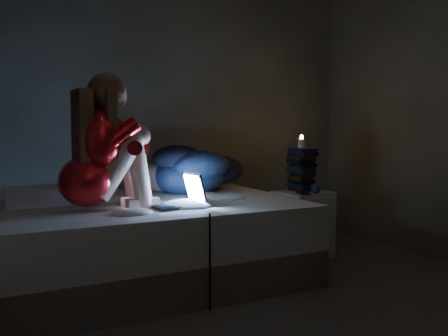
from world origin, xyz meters
TOP-DOWN VIEW (x-y plane):
  - floor at (0.00, 0.00)m, footprint 3.60×3.80m
  - wall_back at (0.00, 1.91)m, footprint 3.60×0.02m
  - bed at (-0.51, 1.10)m, footprint 2.08×1.56m
  - pillow at (-1.27, 1.27)m, footprint 0.42×0.30m
  - woman at (-1.00, 0.85)m, footprint 0.58×0.41m
  - laptop at (-0.44, 0.73)m, footprint 0.37×0.29m
  - clothes_pile at (-0.08, 1.42)m, footprint 0.73×0.60m
  - nightstand at (0.84, 1.05)m, footprint 0.47×0.43m
  - book_stack at (0.85, 1.10)m, footprint 0.19×0.25m
  - candle at (0.85, 1.10)m, footprint 0.07×0.07m
  - phone at (0.73, 0.93)m, footprint 0.11×0.15m
  - blue_orb at (0.83, 0.90)m, footprint 0.08×0.08m

SIDE VIEW (x-z plane):
  - floor at x=0.00m, z-range -0.02..0.00m
  - nightstand at x=0.84m, z-range 0.00..0.57m
  - bed at x=-0.51m, z-range 0.00..0.57m
  - phone at x=0.73m, z-range 0.57..0.58m
  - blue_orb at x=0.83m, z-range 0.57..0.65m
  - pillow at x=-1.27m, z-range 0.57..0.69m
  - laptop at x=-0.44m, z-range 0.57..0.81m
  - book_stack at x=0.85m, z-range 0.57..0.93m
  - clothes_pile at x=-0.08m, z-range 0.57..0.98m
  - candle at x=0.85m, z-range 0.93..1.01m
  - woman at x=-1.00m, z-range 0.57..1.47m
  - wall_back at x=0.00m, z-range 0.00..2.60m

